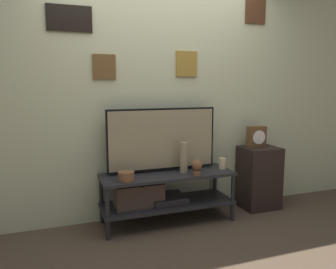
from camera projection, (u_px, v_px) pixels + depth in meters
The scene contains 10 objects.
ground_plane at pixel (177, 232), 3.19m from camera, with size 12.00×12.00×0.00m, color #4C3D2D.
wall_back at pixel (159, 91), 3.50m from camera, with size 6.40×0.08×2.70m.
media_console at pixel (157, 192), 3.35m from camera, with size 1.37×0.46×0.52m.
television at pixel (162, 139), 3.40m from camera, with size 1.16×0.05×0.66m.
vase_tall_ceramic at pixel (184, 158), 3.37m from camera, with size 0.08×0.08×0.32m.
vase_wide_bowl at pixel (126, 176), 3.10m from camera, with size 0.15×0.15×0.09m.
candle_jar at pixel (222, 164), 3.53m from camera, with size 0.07×0.07×0.12m.
decorative_bust at pixel (197, 167), 3.27m from camera, with size 0.11×0.11×0.16m.
side_table at pixel (259, 177), 3.81m from camera, with size 0.42×0.36×0.71m.
mantel_clock at pixel (256, 137), 3.75m from camera, with size 0.21×0.11×0.24m.
Camera 1 is at (-1.09, -2.81, 1.42)m, focal length 35.00 mm.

